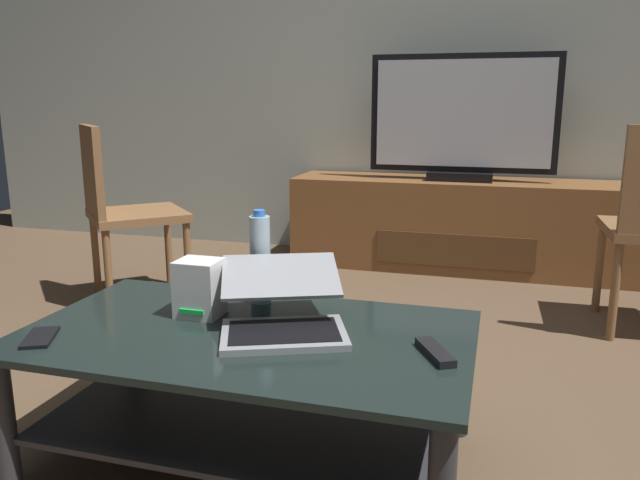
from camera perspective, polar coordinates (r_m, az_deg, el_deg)
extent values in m
plane|color=brown|center=(1.95, -2.15, -18.10)|extent=(7.68, 7.68, 0.00)
cube|color=#A8B2A8|center=(4.12, 9.14, 18.19)|extent=(6.40, 0.12, 2.80)
cube|color=black|center=(1.73, -6.71, -8.60)|extent=(1.21, 0.70, 0.02)
cube|color=#2D2D33|center=(1.83, -6.51, -15.58)|extent=(1.07, 0.61, 0.02)
cylinder|color=#2D2D33|center=(1.87, -27.01, -14.69)|extent=(0.06, 0.06, 0.36)
cylinder|color=#2D2D33|center=(2.29, -16.75, -8.69)|extent=(0.06, 0.06, 0.36)
cylinder|color=#2D2D33|center=(1.96, 12.72, -12.25)|extent=(0.06, 0.06, 0.36)
cube|color=brown|center=(3.82, 12.51, 1.42)|extent=(1.97, 0.47, 0.53)
cube|color=#55351C|center=(3.61, 12.16, -0.95)|extent=(0.89, 0.01, 0.19)
cube|color=black|center=(3.76, 12.70, 5.74)|extent=(0.37, 0.20, 0.05)
cube|color=black|center=(3.73, 12.97, 11.22)|extent=(1.06, 0.04, 0.67)
cube|color=#B2B7C1|center=(3.71, 12.95, 11.22)|extent=(0.99, 0.01, 0.60)
cylinder|color=brown|center=(3.24, 24.21, -2.41)|extent=(0.04, 0.04, 0.43)
cylinder|color=brown|center=(2.88, 25.39, -4.33)|extent=(0.04, 0.04, 0.43)
cube|color=brown|center=(3.24, -16.35, 2.20)|extent=(0.62, 0.62, 0.04)
cube|color=brown|center=(3.18, -20.14, 5.81)|extent=(0.32, 0.33, 0.45)
cylinder|color=brown|center=(3.15, -12.01, -2.07)|extent=(0.04, 0.04, 0.41)
cylinder|color=brown|center=(3.51, -13.73, -0.65)|extent=(0.04, 0.04, 0.41)
cylinder|color=brown|center=(3.08, -18.82, -2.85)|extent=(0.04, 0.04, 0.41)
cylinder|color=brown|center=(3.44, -19.86, -1.32)|extent=(0.04, 0.04, 0.41)
cube|color=gray|center=(1.67, -3.33, -8.63)|extent=(0.39, 0.34, 0.02)
cube|color=black|center=(1.66, -3.33, -8.31)|extent=(0.34, 0.28, 0.00)
cube|color=gray|center=(1.77, -3.63, -3.27)|extent=(0.39, 0.33, 0.07)
cube|color=teal|center=(1.76, -3.63, -3.34)|extent=(0.35, 0.29, 0.06)
cube|color=white|center=(1.84, -10.97, -4.34)|extent=(0.12, 0.11, 0.17)
cube|color=#19D84C|center=(1.81, -11.71, -6.47)|extent=(0.07, 0.00, 0.01)
cylinder|color=silver|center=(1.92, -5.50, -1.81)|extent=(0.06, 0.06, 0.27)
cylinder|color=blue|center=(1.89, -5.59, 2.46)|extent=(0.03, 0.03, 0.02)
cube|color=black|center=(1.81, -24.28, -8.15)|extent=(0.12, 0.16, 0.01)
cube|color=black|center=(1.58, 10.50, -10.06)|extent=(0.12, 0.16, 0.02)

